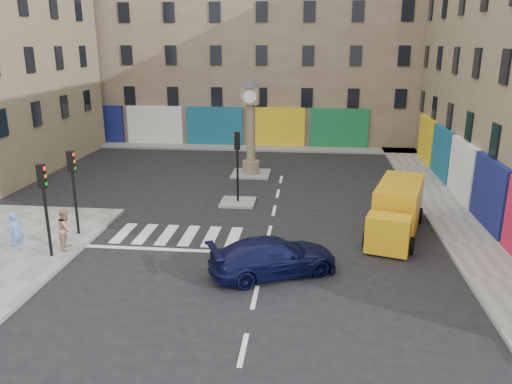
% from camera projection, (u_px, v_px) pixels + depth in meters
% --- Properties ---
extents(ground, '(120.00, 120.00, 0.00)m').
position_uv_depth(ground, '(261.00, 271.00, 18.65)').
color(ground, black).
rests_on(ground, ground).
extents(sidewalk_right, '(2.60, 30.00, 0.15)m').
position_uv_depth(sidewalk_right, '(437.00, 197.00, 27.26)').
color(sidewalk_right, gray).
rests_on(sidewalk_right, ground).
extents(sidewalk_far, '(32.00, 2.40, 0.15)m').
position_uv_depth(sidewalk_far, '(238.00, 147.00, 40.17)').
color(sidewalk_far, gray).
rests_on(sidewalk_far, ground).
extents(island_near, '(1.80, 1.80, 0.12)m').
position_uv_depth(island_near, '(238.00, 202.00, 26.45)').
color(island_near, gray).
rests_on(island_near, ground).
extents(island_far, '(2.40, 2.40, 0.12)m').
position_uv_depth(island_far, '(251.00, 174.00, 32.16)').
color(island_far, gray).
rests_on(island_far, ground).
extents(building_far, '(32.00, 10.00, 17.00)m').
position_uv_depth(building_far, '(247.00, 38.00, 43.25)').
color(building_far, '#8E785E').
rests_on(building_far, ground).
extents(traffic_light_left_near, '(0.28, 0.22, 3.70)m').
position_uv_depth(traffic_light_left_near, '(44.00, 196.00, 18.93)').
color(traffic_light_left_near, black).
rests_on(traffic_light_left_near, sidewalk_left).
extents(traffic_light_left_far, '(0.28, 0.22, 3.70)m').
position_uv_depth(traffic_light_left_far, '(73.00, 179.00, 21.22)').
color(traffic_light_left_far, black).
rests_on(traffic_light_left_far, sidewalk_left).
extents(traffic_light_island, '(0.28, 0.22, 3.70)m').
position_uv_depth(traffic_light_island, '(237.00, 156.00, 25.72)').
color(traffic_light_island, black).
rests_on(traffic_light_island, island_near).
extents(clock_pillar, '(1.20, 1.20, 6.10)m').
position_uv_depth(clock_pillar, '(251.00, 120.00, 31.15)').
color(clock_pillar, '#887959').
rests_on(clock_pillar, island_far).
extents(navy_sedan, '(5.14, 3.80, 1.38)m').
position_uv_depth(navy_sedan, '(273.00, 257.00, 18.25)').
color(navy_sedan, black).
rests_on(navy_sedan, ground).
extents(yellow_van, '(3.32, 6.15, 2.14)m').
position_uv_depth(yellow_van, '(397.00, 209.00, 22.23)').
color(yellow_van, gold).
rests_on(yellow_van, ground).
extents(pedestrian_blue, '(0.62, 0.71, 1.63)m').
position_uv_depth(pedestrian_blue, '(16.00, 232.00, 19.85)').
color(pedestrian_blue, '#5A84CF').
rests_on(pedestrian_blue, sidewalk_left).
extents(pedestrian_tan, '(0.79, 0.93, 1.68)m').
position_uv_depth(pedestrian_tan, '(66.00, 229.00, 20.13)').
color(pedestrian_tan, tan).
rests_on(pedestrian_tan, sidewalk_left).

